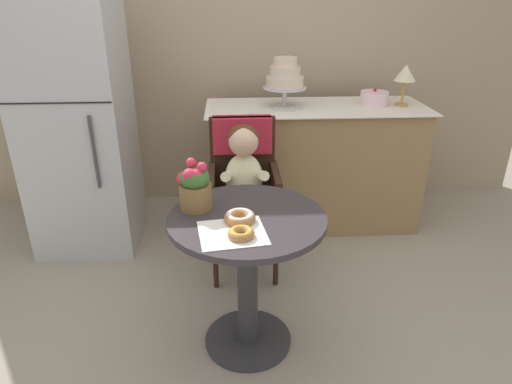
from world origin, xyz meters
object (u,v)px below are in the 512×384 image
(donut_mid, at_px, (240,217))
(round_layer_cake, at_px, (374,98))
(seated_child, at_px, (244,175))
(tiered_cake_stand, at_px, (285,77))
(table_lamp, at_px, (405,75))
(flower_vase, at_px, (195,186))
(donut_front, at_px, (241,233))
(cafe_table, at_px, (247,256))
(wicker_chair, at_px, (243,171))
(refrigerator, at_px, (78,125))

(donut_mid, height_order, round_layer_cake, round_layer_cake)
(seated_child, height_order, donut_mid, seated_child)
(donut_mid, relative_size, tiered_cake_stand, 0.41)
(round_layer_cake, distance_m, table_lamp, 0.26)
(flower_vase, bearing_deg, seated_child, 64.24)
(seated_child, distance_m, tiered_cake_stand, 0.88)
(donut_front, relative_size, donut_mid, 0.81)
(flower_vase, distance_m, round_layer_cake, 1.72)
(cafe_table, height_order, flower_vase, flower_vase)
(seated_child, height_order, flower_vase, same)
(seated_child, bearing_deg, donut_mid, -93.73)
(wicker_chair, bearing_deg, refrigerator, 161.01)
(seated_child, xyz_separation_m, tiered_cake_stand, (0.31, 0.70, 0.43))
(wicker_chair, xyz_separation_m, refrigerator, (-1.06, 0.35, 0.21))
(wicker_chair, xyz_separation_m, flower_vase, (-0.24, -0.66, 0.19))
(cafe_table, bearing_deg, donut_front, -99.66)
(flower_vase, relative_size, tiered_cake_stand, 0.71)
(seated_child, xyz_separation_m, donut_mid, (-0.04, -0.65, 0.07))
(donut_front, distance_m, donut_mid, 0.14)
(wicker_chair, relative_size, round_layer_cake, 4.85)
(flower_vase, distance_m, refrigerator, 1.30)
(donut_front, xyz_separation_m, flower_vase, (-0.20, 0.29, 0.09))
(wicker_chair, relative_size, table_lamp, 3.35)
(cafe_table, distance_m, wicker_chair, 0.76)
(wicker_chair, xyz_separation_m, table_lamp, (1.14, 0.53, 0.48))
(donut_mid, relative_size, refrigerator, 0.08)
(cafe_table, xyz_separation_m, table_lamp, (1.15, 1.28, 0.61))
(donut_mid, xyz_separation_m, table_lamp, (1.18, 1.34, 0.37))
(cafe_table, height_order, tiered_cake_stand, tiered_cake_stand)
(seated_child, bearing_deg, wicker_chair, 90.00)
(wicker_chair, relative_size, donut_front, 8.55)
(donut_mid, distance_m, refrigerator, 1.54)
(seated_child, distance_m, donut_mid, 0.65)
(donut_mid, height_order, tiered_cake_stand, tiered_cake_stand)
(round_layer_cake, distance_m, refrigerator, 2.03)
(donut_mid, bearing_deg, table_lamp, 48.45)
(cafe_table, relative_size, tiered_cake_stand, 2.13)
(cafe_table, bearing_deg, table_lamp, 48.08)
(flower_vase, bearing_deg, table_lamp, 40.63)
(wicker_chair, xyz_separation_m, round_layer_cake, (0.95, 0.57, 0.31))
(cafe_table, bearing_deg, seated_child, 89.14)
(tiered_cake_stand, bearing_deg, refrigerator, -171.68)
(cafe_table, xyz_separation_m, tiered_cake_stand, (0.32, 1.30, 0.60))
(tiered_cake_stand, bearing_deg, round_layer_cake, 1.71)
(table_lamp, distance_m, refrigerator, 2.22)
(cafe_table, distance_m, refrigerator, 1.56)
(flower_vase, bearing_deg, wicker_chair, 69.79)
(seated_child, relative_size, donut_front, 6.51)
(donut_front, bearing_deg, round_layer_cake, 56.61)
(seated_child, xyz_separation_m, table_lamp, (1.14, 0.69, 0.44))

